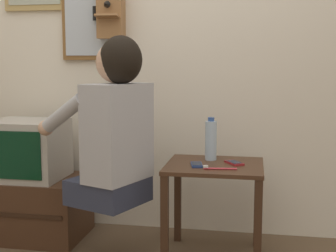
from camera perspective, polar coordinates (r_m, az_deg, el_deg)
name	(u,v)px	position (r m, az deg, el deg)	size (l,w,h in m)	color
wall_back	(161,38)	(3.11, -0.92, 10.63)	(6.80, 0.05, 2.55)	silver
side_table	(214,183)	(2.68, 5.67, -6.98)	(0.54, 0.49, 0.55)	#422819
person	(114,124)	(2.57, -6.60, 0.21)	(0.63, 0.55, 0.92)	#2D3347
tv_stand	(33,207)	(3.18, -16.08, -9.44)	(0.66, 0.47, 0.39)	#422819
television	(27,149)	(3.09, -16.78, -2.74)	(0.45, 0.40, 0.37)	#ADA89E
wall_phone_antique	(111,9)	(3.12, -7.01, 13.93)	(0.21, 0.19, 0.78)	olive
wall_mirror	(90,16)	(3.20, -9.48, 13.10)	(0.38, 0.03, 0.58)	brown
cell_phone_held	(197,165)	(2.60, 3.51, -4.72)	(0.08, 0.13, 0.01)	navy
cell_phone_spare	(234,163)	(2.67, 8.07, -4.46)	(0.12, 0.14, 0.01)	maroon
water_bottle	(211,140)	(2.74, 5.25, -1.71)	(0.07, 0.07, 0.25)	#ADC6DB
toothbrush	(218,168)	(2.52, 6.07, -5.15)	(0.18, 0.03, 0.02)	#D83F4C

